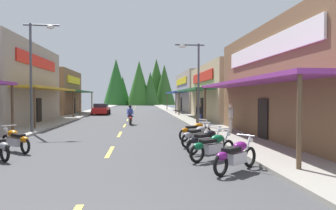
{
  "coord_description": "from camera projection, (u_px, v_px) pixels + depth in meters",
  "views": [
    {
      "loc": [
        1.21,
        -2.63,
        2.16
      ],
      "look_at": [
        3.62,
        22.34,
        1.49
      ],
      "focal_mm": 30.63,
      "sensor_mm": 36.0,
      "label": 1
    }
  ],
  "objects": [
    {
      "name": "sidewalk_left",
      "position": [
        79.0,
        115.0,
        34.16
      ],
      "size": [
        2.41,
        94.7,
        0.12
      ],
      "primitive_type": "cube",
      "color": "#9E9991",
      "rests_on": "ground"
    },
    {
      "name": "pedestrian_waiting",
      "position": [
        197.0,
        109.0,
        28.06
      ],
      "size": [
        0.32,
        0.56,
        1.81
      ],
      "rotation": [
        0.0,
        0.0,
        3.32
      ],
      "color": "#333F8C",
      "rests_on": "ground"
    },
    {
      "name": "streetlamp_left",
      "position": [
        36.0,
        63.0,
        17.09
      ],
      "size": [
        2.07,
        0.3,
        6.57
      ],
      "color": "#474C51",
      "rests_on": "ground"
    },
    {
      "name": "pedestrian_by_shop",
      "position": [
        231.0,
        116.0,
        16.58
      ],
      "size": [
        0.32,
        0.56,
        1.81
      ],
      "rotation": [
        0.0,
        0.0,
        3.32
      ],
      "color": "#B2A599",
      "rests_on": "ground"
    },
    {
      "name": "motorcycle_parked_right_2",
      "position": [
        206.0,
        140.0,
        11.19
      ],
      "size": [
        1.85,
        1.25,
        1.04
      ],
      "rotation": [
        0.0,
        0.0,
        0.58
      ],
      "color": "black",
      "rests_on": "ground"
    },
    {
      "name": "ground",
      "position": [
        130.0,
        116.0,
        34.75
      ],
      "size": [
        9.81,
        94.7,
        0.1
      ],
      "primitive_type": "cube",
      "color": "#424244"
    },
    {
      "name": "storefront_right_middle",
      "position": [
        245.0,
        92.0,
        28.73
      ],
      "size": [
        10.66,
        12.32,
        5.34
      ],
      "color": "tan",
      "rests_on": "ground"
    },
    {
      "name": "parked_car_curbside",
      "position": [
        101.0,
        109.0,
        35.88
      ],
      "size": [
        2.16,
        4.35,
        1.4
      ],
      "rotation": [
        0.0,
        0.0,
        1.6
      ],
      "color": "#B21919",
      "rests_on": "ground"
    },
    {
      "name": "motorcycle_parked_right_4",
      "position": [
        195.0,
        131.0,
        14.41
      ],
      "size": [
        1.89,
        1.18,
        1.04
      ],
      "rotation": [
        0.0,
        0.0,
        0.54
      ],
      "color": "black",
      "rests_on": "ground"
    },
    {
      "name": "rider_cruising_lead",
      "position": [
        130.0,
        116.0,
        22.71
      ],
      "size": [
        0.61,
        2.14,
        1.57
      ],
      "rotation": [
        0.0,
        0.0,
        1.66
      ],
      "color": "black",
      "rests_on": "ground"
    },
    {
      "name": "motorcycle_parked_right_0",
      "position": [
        236.0,
        155.0,
        8.3
      ],
      "size": [
        1.74,
        1.4,
        1.04
      ],
      "rotation": [
        0.0,
        0.0,
        0.67
      ],
      "color": "black",
      "rests_on": "ground"
    },
    {
      "name": "pedestrian_browsing",
      "position": [
        200.0,
        113.0,
        22.68
      ],
      "size": [
        0.57,
        0.26,
        1.63
      ],
      "rotation": [
        0.0,
        0.0,
        1.57
      ],
      "color": "#333F8C",
      "rests_on": "ground"
    },
    {
      "name": "motorcycle_parked_right_1",
      "position": [
        213.0,
        146.0,
        9.85
      ],
      "size": [
        1.88,
        1.19,
        1.04
      ],
      "rotation": [
        0.0,
        0.0,
        0.54
      ],
      "color": "black",
      "rests_on": "ground"
    },
    {
      "name": "storefront_left_far",
      "position": [
        49.0,
        92.0,
        36.44
      ],
      "size": [
        7.93,
        9.42,
        5.59
      ],
      "color": "brown",
      "rests_on": "ground"
    },
    {
      "name": "sidewalk_right",
      "position": [
        180.0,
        114.0,
        35.33
      ],
      "size": [
        2.41,
        94.7,
        0.12
      ],
      "primitive_type": "cube",
      "color": "gray",
      "rests_on": "ground"
    },
    {
      "name": "treeline_backdrop",
      "position": [
        144.0,
        84.0,
        82.92
      ],
      "size": [
        20.71,
        12.68,
        13.76
      ],
      "color": "#266223",
      "rests_on": "ground"
    },
    {
      "name": "motorcycle_parked_left_2",
      "position": [
        16.0,
        140.0,
        11.32
      ],
      "size": [
        1.68,
        1.48,
        1.04
      ],
      "rotation": [
        0.0,
        0.0,
        2.43
      ],
      "color": "black",
      "rests_on": "ground"
    },
    {
      "name": "storefront_right_far",
      "position": [
        210.0,
        92.0,
        43.03
      ],
      "size": [
        10.52,
        13.99,
        5.79
      ],
      "color": "gray",
      "rests_on": "ground"
    },
    {
      "name": "storefront_right_nearest",
      "position": [
        321.0,
        83.0,
        14.46
      ],
      "size": [
        7.86,
        13.67,
        5.8
      ],
      "color": "brown",
      "rests_on": "ground"
    },
    {
      "name": "motorcycle_parked_right_3",
      "position": [
        198.0,
        135.0,
        12.71
      ],
      "size": [
        1.75,
        1.4,
        1.04
      ],
      "rotation": [
        0.0,
        0.0,
        0.66
      ],
      "color": "black",
      "rests_on": "ground"
    },
    {
      "name": "centerline_dashes",
      "position": [
        131.0,
        114.0,
        36.75
      ],
      "size": [
        0.16,
        67.69,
        0.01
      ],
      "color": "#E0C64C",
      "rests_on": "ground"
    },
    {
      "name": "streetlamp_right",
      "position": [
        194.0,
        73.0,
        20.16
      ],
      "size": [
        2.07,
        0.3,
        5.94
      ],
      "color": "#474C51",
      "rests_on": "ground"
    }
  ]
}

